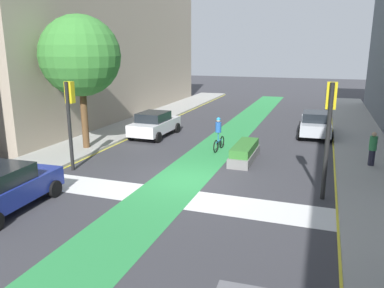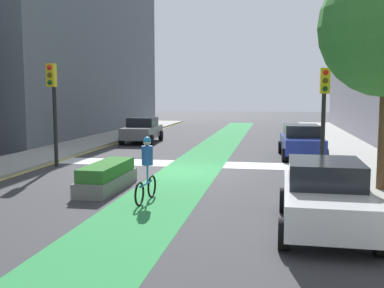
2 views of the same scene
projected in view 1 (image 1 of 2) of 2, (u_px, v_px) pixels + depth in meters
name	position (u px, v px, depth m)	size (l,w,h in m)	color
ground_plane	(187.00, 180.00, 16.04)	(120.00, 120.00, 0.00)	#38383D
bike_lane_paint	(181.00, 179.00, 16.13)	(2.40, 60.00, 0.01)	#2D8C47
crosswalk_band	(169.00, 197.00, 14.21)	(12.00, 1.80, 0.01)	silver
sidewalk_left	(43.00, 161.00, 18.42)	(3.00, 60.00, 0.15)	#9E9E99
curb_stripe_left	(69.00, 166.00, 17.95)	(0.16, 60.00, 0.01)	yellow
sidewalk_right	(382.00, 201.00, 13.63)	(3.00, 60.00, 0.15)	#9E9E99
curb_stripe_right	(337.00, 198.00, 14.12)	(0.16, 60.00, 0.01)	yellow
traffic_signal_near_right	(329.00, 119.00, 13.39)	(0.35, 0.52, 4.29)	black
traffic_signal_near_left	(70.00, 109.00, 16.75)	(0.35, 0.52, 4.02)	black
car_silver_right_far	(316.00, 124.00, 23.85)	(2.13, 4.26, 1.57)	#B2B7BF
car_blue_left_near	(3.00, 188.00, 12.87)	(2.18, 4.28, 1.57)	navy
car_white_left_far	(155.00, 124.00, 23.78)	(2.09, 4.24, 1.57)	silver
cyclist_in_lane	(219.00, 133.00, 20.41)	(0.32, 1.73, 1.86)	black
pedestrian_sidewalk_right_a	(373.00, 149.00, 17.36)	(0.34, 0.34, 1.58)	#262638
street_tree_near	(80.00, 56.00, 19.54)	(4.19, 4.19, 6.99)	brown
median_planter	(244.00, 152.00, 18.76)	(0.99, 3.31, 0.85)	slate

